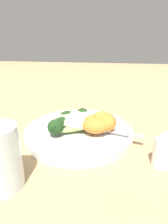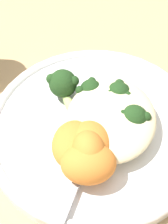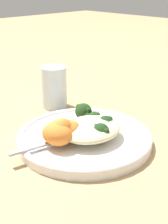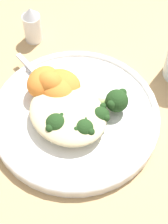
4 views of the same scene
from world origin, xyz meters
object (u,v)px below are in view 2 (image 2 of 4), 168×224
(sweet_potato_chunk_3, at_px, (88,145))
(sweet_potato_chunk_1, at_px, (88,152))
(broccoli_stalk_1, at_px, (108,106))
(sweet_potato_chunk_0, at_px, (88,163))
(sweet_potato_chunk_2, at_px, (74,144))
(spoon, at_px, (80,172))
(quinoa_mound, at_px, (112,115))
(plate, at_px, (96,127))
(broccoli_stalk_2, at_px, (88,98))
(broccoli_stalk_0, at_px, (122,124))
(broccoli_stalk_3, at_px, (67,91))

(sweet_potato_chunk_3, bearing_deg, sweet_potato_chunk_1, 7.92)
(broccoli_stalk_1, bearing_deg, sweet_potato_chunk_3, -162.30)
(sweet_potato_chunk_0, xyz_separation_m, sweet_potato_chunk_2, (-0.02, -0.02, -0.00))
(broccoli_stalk_1, xyz_separation_m, spoon, (0.09, -0.02, -0.01))
(sweet_potato_chunk_1, bearing_deg, quinoa_mound, 160.75)
(plate, height_order, broccoli_stalk_2, broccoli_stalk_2)
(broccoli_stalk_2, height_order, sweet_potato_chunk_0, sweet_potato_chunk_0)
(broccoli_stalk_0, relative_size, sweet_potato_chunk_3, 1.47)
(spoon, bearing_deg, sweet_potato_chunk_2, -146.92)
(sweet_potato_chunk_3, distance_m, spoon, 0.03)
(broccoli_stalk_3, height_order, spoon, broccoli_stalk_3)
(broccoli_stalk_1, height_order, sweet_potato_chunk_1, sweet_potato_chunk_1)
(broccoli_stalk_1, distance_m, broccoli_stalk_2, 0.03)
(broccoli_stalk_0, distance_m, broccoli_stalk_1, 0.03)
(plate, distance_m, sweet_potato_chunk_2, 0.06)
(sweet_potato_chunk_0, bearing_deg, sweet_potato_chunk_2, -141.87)
(sweet_potato_chunk_3, bearing_deg, broccoli_stalk_3, -154.78)
(sweet_potato_chunk_0, relative_size, sweet_potato_chunk_1, 1.27)
(sweet_potato_chunk_2, xyz_separation_m, sweet_potato_chunk_3, (-0.00, 0.02, 0.00))
(sweet_potato_chunk_2, distance_m, spoon, 0.03)
(plate, distance_m, broccoli_stalk_1, 0.03)
(broccoli_stalk_1, bearing_deg, sweet_potato_chunk_0, -156.15)
(sweet_potato_chunk_3, bearing_deg, broccoli_stalk_2, -172.54)
(sweet_potato_chunk_1, distance_m, sweet_potato_chunk_3, 0.01)
(sweet_potato_chunk_0, distance_m, sweet_potato_chunk_3, 0.03)
(quinoa_mound, bearing_deg, broccoli_stalk_2, -127.28)
(plate, xyz_separation_m, broccoli_stalk_0, (0.01, 0.03, 0.03))
(sweet_potato_chunk_1, bearing_deg, broccoli_stalk_2, -172.48)
(spoon, bearing_deg, broccoli_stalk_2, -166.00)
(broccoli_stalk_0, relative_size, broccoli_stalk_3, 0.92)
(quinoa_mound, xyz_separation_m, broccoli_stalk_2, (-0.02, -0.03, -0.00))
(sweet_potato_chunk_3, bearing_deg, plate, 174.06)
(plate, bearing_deg, broccoli_stalk_1, 144.31)
(plate, height_order, sweet_potato_chunk_0, sweet_potato_chunk_0)
(sweet_potato_chunk_0, bearing_deg, plate, 178.70)
(quinoa_mound, bearing_deg, sweet_potato_chunk_0, -14.95)
(broccoli_stalk_0, xyz_separation_m, broccoli_stalk_2, (-0.04, -0.04, -0.00))
(broccoli_stalk_0, height_order, broccoli_stalk_3, broccoli_stalk_3)
(plate, relative_size, broccoli_stalk_1, 2.63)
(broccoli_stalk_0, distance_m, sweet_potato_chunk_3, 0.05)
(quinoa_mound, bearing_deg, spoon, -20.79)
(broccoli_stalk_3, xyz_separation_m, sweet_potato_chunk_0, (0.10, 0.04, 0.00))
(quinoa_mound, height_order, broccoli_stalk_3, broccoli_stalk_3)
(broccoli_stalk_3, distance_m, sweet_potato_chunk_2, 0.08)
(broccoli_stalk_2, distance_m, sweet_potato_chunk_2, 0.07)
(plate, height_order, sweet_potato_chunk_3, sweet_potato_chunk_3)
(broccoli_stalk_2, xyz_separation_m, sweet_potato_chunk_2, (0.07, -0.01, 0.00))
(broccoli_stalk_3, xyz_separation_m, spoon, (0.10, 0.03, -0.01))
(sweet_potato_chunk_1, relative_size, spoon, 0.39)
(broccoli_stalk_0, xyz_separation_m, broccoli_stalk_3, (-0.04, -0.07, 0.00))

